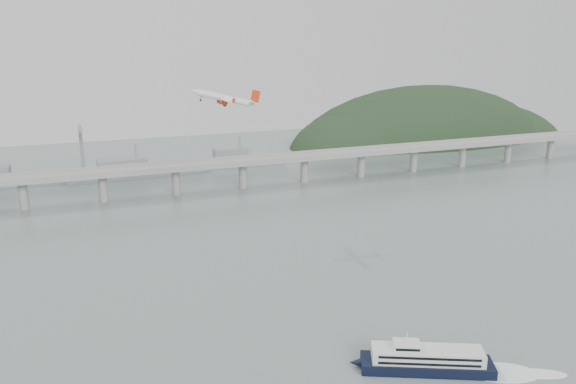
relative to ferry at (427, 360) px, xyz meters
name	(u,v)px	position (x,y,z in m)	size (l,w,h in m)	color
ground	(335,307)	(-8.48, 53.24, -3.74)	(900.00, 900.00, 0.00)	slate
bridge	(215,167)	(-9.63, 253.24, 13.91)	(800.00, 22.00, 23.90)	gray
headland	(433,155)	(276.70, 384.99, -23.08)	(365.00, 155.00, 156.00)	black
ferry	(427,360)	(0.00, 0.00, 0.00)	(68.28, 36.88, 13.80)	black
airliner	(226,99)	(-32.28, 132.01, 76.47)	(34.85, 31.70, 10.81)	white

